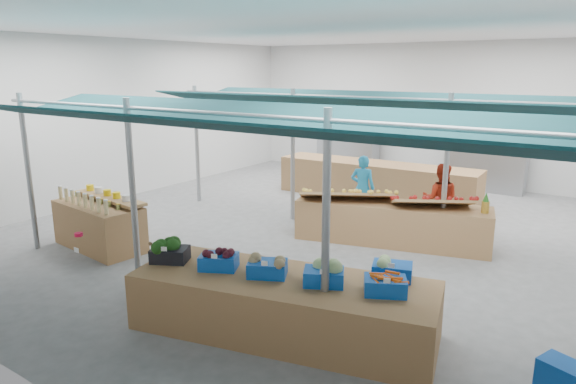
# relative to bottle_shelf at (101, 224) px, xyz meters

# --- Properties ---
(floor) EXTENTS (13.00, 13.00, 0.00)m
(floor) POSITION_rel_bottle_shelf_xyz_m (3.00, 3.23, -0.48)
(floor) COLOR slate
(floor) RESTS_ON ground
(hall) EXTENTS (13.00, 13.00, 13.00)m
(hall) POSITION_rel_bottle_shelf_xyz_m (3.00, 4.67, 2.17)
(hall) COLOR silver
(hall) RESTS_ON ground
(pole_grid) EXTENTS (10.00, 4.60, 3.00)m
(pole_grid) POSITION_rel_bottle_shelf_xyz_m (3.75, 1.48, 1.34)
(pole_grid) COLOR gray
(pole_grid) RESTS_ON floor
(awnings) EXTENTS (9.50, 7.08, 0.30)m
(awnings) POSITION_rel_bottle_shelf_xyz_m (3.75, 1.48, 2.30)
(awnings) COLOR #0A2B2D
(awnings) RESTS_ON pole_grid
(back_shelving_left) EXTENTS (2.00, 0.50, 2.00)m
(back_shelving_left) POSITION_rel_bottle_shelf_xyz_m (0.50, 9.23, 0.52)
(back_shelving_left) COLOR #B23F33
(back_shelving_left) RESTS_ON floor
(back_shelving_right) EXTENTS (2.00, 0.50, 2.00)m
(back_shelving_right) POSITION_rel_bottle_shelf_xyz_m (5.00, 9.23, 0.52)
(back_shelving_right) COLOR #B23F33
(back_shelving_right) RESTS_ON floor
(bottle_shelf) EXTENTS (2.07, 1.36, 1.16)m
(bottle_shelf) POSITION_rel_bottle_shelf_xyz_m (0.00, 0.00, 0.00)
(bottle_shelf) COLOR olive
(bottle_shelf) RESTS_ON floor
(veg_counter) EXTENTS (4.18, 2.23, 0.77)m
(veg_counter) POSITION_rel_bottle_shelf_xyz_m (4.86, -0.74, -0.09)
(veg_counter) COLOR olive
(veg_counter) RESTS_ON floor
(fruit_counter) EXTENTS (3.90, 1.84, 0.81)m
(fruit_counter) POSITION_rel_bottle_shelf_xyz_m (4.58, 3.45, -0.07)
(fruit_counter) COLOR olive
(fruit_counter) RESTS_ON floor
(far_counter) EXTENTS (5.44, 1.31, 0.97)m
(far_counter) POSITION_rel_bottle_shelf_xyz_m (2.77, 6.62, 0.01)
(far_counter) COLOR olive
(far_counter) RESTS_ON floor
(vendor_left) EXTENTS (0.63, 0.49, 1.52)m
(vendor_left) POSITION_rel_bottle_shelf_xyz_m (3.38, 4.55, 0.28)
(vendor_left) COLOR #1C82B7
(vendor_left) RESTS_ON floor
(vendor_right) EXTENTS (0.86, 0.74, 1.52)m
(vendor_right) POSITION_rel_bottle_shelf_xyz_m (5.18, 4.55, 0.28)
(vendor_right) COLOR maroon
(vendor_right) RESTS_ON floor
(crate_broccoli) EXTENTS (0.61, 0.54, 0.35)m
(crate_broccoli) POSITION_rel_bottle_shelf_xyz_m (3.20, -1.14, 0.46)
(crate_broccoli) COLOR black
(crate_broccoli) RESTS_ON veg_counter
(crate_beets) EXTENTS (0.61, 0.54, 0.29)m
(crate_beets) POSITION_rel_bottle_shelf_xyz_m (3.95, -0.96, 0.43)
(crate_beets) COLOR #104CAF
(crate_beets) RESTS_ON veg_counter
(crate_celeriac) EXTENTS (0.61, 0.54, 0.31)m
(crate_celeriac) POSITION_rel_bottle_shelf_xyz_m (4.64, -0.79, 0.44)
(crate_celeriac) COLOR #104CAF
(crate_celeriac) RESTS_ON veg_counter
(crate_cabbage) EXTENTS (0.61, 0.54, 0.35)m
(crate_cabbage) POSITION_rel_bottle_shelf_xyz_m (5.39, -0.61, 0.46)
(crate_cabbage) COLOR #104CAF
(crate_cabbage) RESTS_ON veg_counter
(crate_carrots) EXTENTS (0.61, 0.54, 0.29)m
(crate_carrots) POSITION_rel_bottle_shelf_xyz_m (6.14, -0.42, 0.41)
(crate_carrots) COLOR #104CAF
(crate_carrots) RESTS_ON veg_counter
(sparrow) EXTENTS (0.12, 0.09, 0.11)m
(sparrow) POSITION_rel_bottle_shelf_xyz_m (3.06, -1.32, 0.55)
(sparrow) COLOR brown
(sparrow) RESTS_ON crate_broccoli
(pole_ribbon) EXTENTS (0.12, 0.12, 0.28)m
(pole_ribbon) POSITION_rel_bottle_shelf_xyz_m (1.96, -1.74, 0.60)
(pole_ribbon) COLOR red
(pole_ribbon) RESTS_ON pole_grid
(apple_heap_yellow) EXTENTS (2.00, 1.54, 0.27)m
(apple_heap_yellow) POSITION_rel_bottle_shelf_xyz_m (3.73, 3.14, 0.50)
(apple_heap_yellow) COLOR #997247
(apple_heap_yellow) RESTS_ON fruit_counter
(apple_heap_red) EXTENTS (1.65, 1.35, 0.27)m
(apple_heap_red) POSITION_rel_bottle_shelf_xyz_m (5.34, 3.56, 0.50)
(apple_heap_red) COLOR #997247
(apple_heap_red) RESTS_ON fruit_counter
(pineapple) EXTENTS (0.14, 0.14, 0.39)m
(pineapple) POSITION_rel_bottle_shelf_xyz_m (6.26, 3.80, 0.52)
(pineapple) COLOR #8C6019
(pineapple) RESTS_ON fruit_counter
(crate_extra) EXTENTS (0.59, 0.49, 0.32)m
(crate_extra) POSITION_rel_bottle_shelf_xyz_m (6.03, 0.06, 0.45)
(crate_extra) COLOR #104CAF
(crate_extra) RESTS_ON veg_counter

